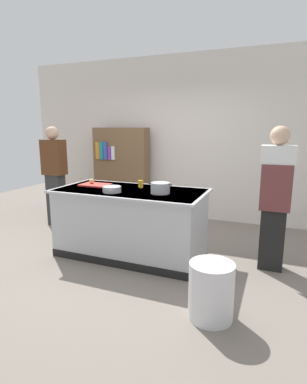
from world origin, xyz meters
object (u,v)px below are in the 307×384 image
Objects in this scene: juice_cup at (141,184)px; mixing_bowl at (112,189)px; trash_bin at (211,291)px; bookshelf at (121,171)px; onion at (92,181)px; person_guest at (55,174)px; person_chef at (275,196)px; stock_pot at (160,188)px.

mixing_bowl is at bearing -116.72° from juice_cup.
trash_bin is (1.24, -1.21, -0.69)m from juice_cup.
juice_cup is 0.06× the size of bookshelf.
onion is 0.04× the size of bookshelf.
trash_bin is 0.31× the size of bookshelf.
mixing_bowl is 1.78m from trash_bin.
person_guest is at bearing -123.61° from bookshelf.
person_chef and person_guest have the same top height.
person_guest reaches higher than bookshelf.
juice_cup is at bearing 91.18° from person_guest.
trash_bin is (1.45, -0.79, -0.67)m from mixing_bowl.
trash_bin is at bearing 167.27° from person_chef.
trash_bin is 0.31× the size of person_guest.
mixing_bowl is at bearing -164.56° from stock_pot.
trash_bin is at bearing 77.75° from person_guest.
trash_bin is (0.86, -0.96, -0.71)m from stock_pot.
onion is 2.44m from person_chef.
bookshelf is (-2.86, 1.54, -0.06)m from person_chef.
stock_pot is 3.02× the size of juice_cup.
person_guest is at bearing 161.03° from stock_pot.
bookshelf is (-0.95, 2.03, -0.08)m from mixing_bowl.
mixing_bowl is 2.33× the size of juice_cup.
bookshelf is (-1.16, 1.62, -0.10)m from juice_cup.
stock_pot is 1.30× the size of mixing_bowl.
person_guest is (-1.67, 0.94, -0.03)m from mixing_bowl.
person_chef is (1.32, 0.33, -0.05)m from stock_pot.
person_guest is (-2.26, 0.78, -0.06)m from stock_pot.
juice_cup reaches higher than mixing_bowl.
onion is at bearing 100.78° from person_chef.
mixing_bowl is 0.44× the size of trash_bin.
person_guest is (-1.88, 0.53, -0.04)m from juice_cup.
stock_pot is (1.11, -0.17, 0.01)m from onion.
stock_pot reaches higher than juice_cup.
person_guest reaches higher than mixing_bowl.
juice_cup is at bearing 135.75° from trash_bin.
person_chef is at bearing 2.52° from juice_cup.
mixing_bowl is 2.24m from bookshelf.
stock_pot is 2.42m from bookshelf.
onion is 0.71× the size of juice_cup.
onion is 0.04× the size of person_chef.
trash_bin is 3.63m from person_guest.
trash_bin is (1.97, -1.13, -0.69)m from onion.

